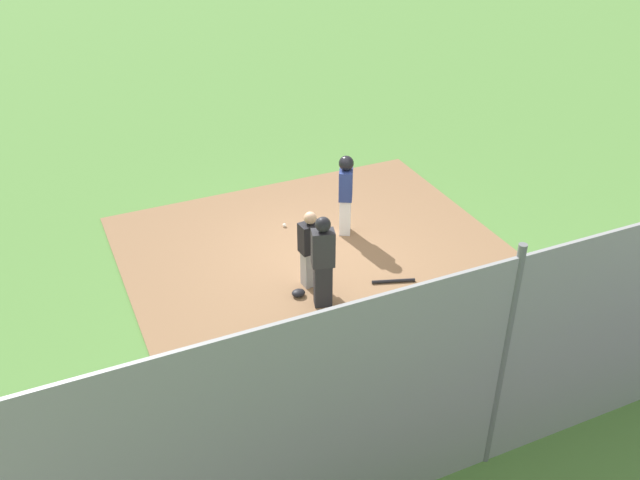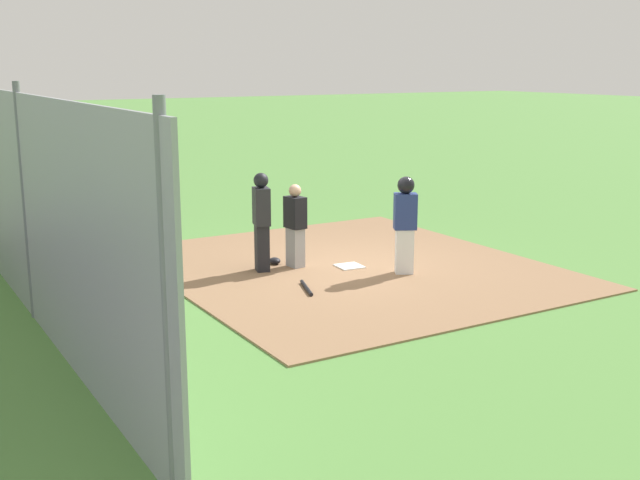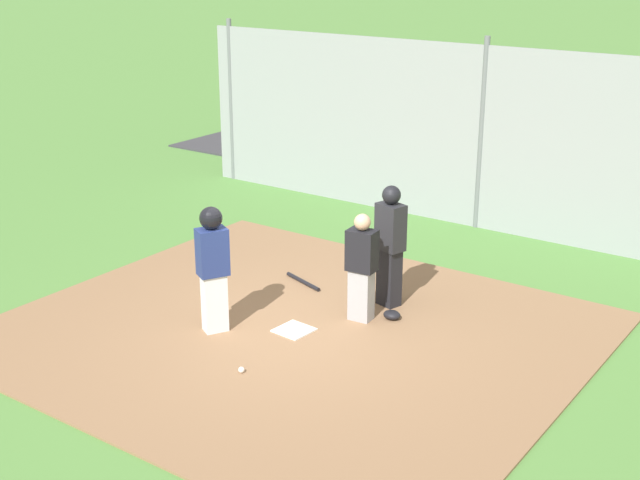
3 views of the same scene
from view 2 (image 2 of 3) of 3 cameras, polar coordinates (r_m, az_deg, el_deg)
The scene contains 10 objects.
ground_plane at distance 14.09m, azimuth 2.14°, elevation -2.06°, with size 140.00×140.00×0.00m, color #51843D.
dirt_infield at distance 14.08m, azimuth 2.14°, elevation -2.00°, with size 7.20×6.40×0.03m, color #896647.
home_plate at distance 14.08m, azimuth 2.14°, elevation -1.90°, with size 0.44×0.44×0.02m, color white.
catcher at distance 13.92m, azimuth -1.81°, elevation 1.11°, with size 0.40×0.29×1.48m.
umpire at distance 13.65m, azimuth -4.26°, elevation 1.47°, with size 0.44×0.35×1.73m.
runner at distance 13.51m, azimuth 6.19°, elevation 1.58°, with size 0.41×0.46×1.69m.
baseball_bat at distance 12.65m, azimuth -0.99°, elevation -3.48°, with size 0.06×0.06×0.79m, color black.
catcher_mask at distance 14.26m, azimuth -3.31°, elevation -1.52°, with size 0.24×0.20×0.12m, color black.
baseball at distance 14.93m, azimuth 5.88°, elevation -1.01°, with size 0.07×0.07×0.07m, color white.
backstop_fence at distance 11.77m, azimuth -20.52°, elevation 2.20°, with size 12.00×0.10×3.35m.
Camera 2 is at (11.43, -7.43, 3.57)m, focal length 44.16 mm.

